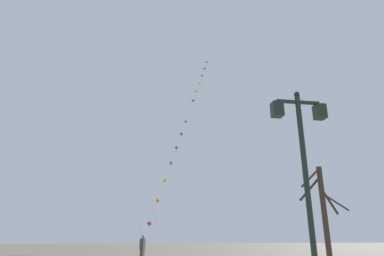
% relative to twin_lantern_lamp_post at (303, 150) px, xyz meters
% --- Properties ---
extents(twin_lantern_lamp_post, '(1.49, 0.28, 5.33)m').
position_rel_twin_lantern_lamp_post_xyz_m(twin_lantern_lamp_post, '(0.00, 0.00, 0.00)').
color(twin_lantern_lamp_post, '#1E2D23').
rests_on(twin_lantern_lamp_post, ground_plane).
extents(kite_train, '(8.25, 17.43, 24.66)m').
position_rel_twin_lantern_lamp_post_xyz_m(kite_train, '(-0.18, 23.19, 8.84)').
color(kite_train, brown).
rests_on(kite_train, ground_plane).
extents(kite_flyer, '(0.38, 0.62, 1.71)m').
position_rel_twin_lantern_lamp_post_xyz_m(kite_flyer, '(-3.93, 13.45, -2.77)').
color(kite_flyer, brown).
rests_on(kite_flyer, ground_plane).
extents(bare_tree, '(2.40, 1.40, 4.12)m').
position_rel_twin_lantern_lamp_post_xyz_m(bare_tree, '(2.61, 3.95, -1.42)').
color(bare_tree, '#423323').
rests_on(bare_tree, ground_plane).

